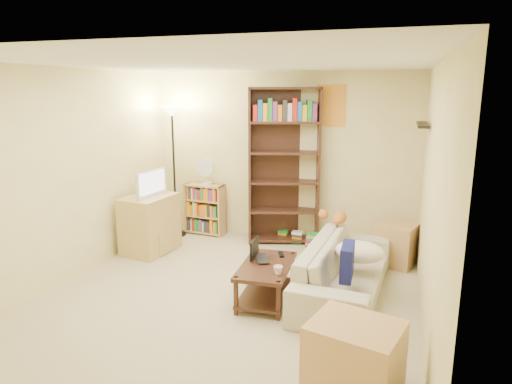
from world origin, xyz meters
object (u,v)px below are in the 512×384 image
at_px(mug, 278,270).
at_px(tall_bookshelf, 284,163).
at_px(end_cabinet, 354,357).
at_px(side_table, 396,244).
at_px(sofa, 345,270).
at_px(laptop, 266,259).
at_px(tabby_cat, 337,217).
at_px(floor_lamp, 173,134).
at_px(coffee_table, 266,277).
at_px(television, 148,183).
at_px(desk_fan, 206,170).
at_px(short_bookshelf, 205,209).
at_px(tv_stand, 150,224).

relative_size(mug, tall_bookshelf, 0.05).
relative_size(tall_bookshelf, end_cabinet, 3.49).
distance_m(tall_bookshelf, side_table, 1.92).
bearing_deg(tall_bookshelf, end_cabinet, -83.01).
bearing_deg(sofa, laptop, 111.73).
height_order(sofa, tall_bookshelf, tall_bookshelf).
xyz_separation_m(tabby_cat, side_table, (0.73, 0.34, -0.40)).
height_order(tabby_cat, laptop, tabby_cat).
height_order(floor_lamp, end_cabinet, floor_lamp).
distance_m(tabby_cat, coffee_table, 1.38).
relative_size(television, side_table, 1.18).
relative_size(sofa, desk_fan, 4.89).
bearing_deg(short_bookshelf, laptop, -45.01).
distance_m(tv_stand, television, 0.59).
distance_m(sofa, television, 2.92).
xyz_separation_m(tv_stand, side_table, (3.31, 0.56, -0.13)).
relative_size(television, floor_lamp, 0.32).
bearing_deg(laptop, floor_lamp, 24.99).
height_order(tall_bookshelf, short_bookshelf, tall_bookshelf).
height_order(side_table, end_cabinet, same).
distance_m(tabby_cat, tall_bookshelf, 1.29).
xyz_separation_m(tabby_cat, floor_lamp, (-2.58, 0.56, 0.93)).
height_order(mug, short_bookshelf, short_bookshelf).
height_order(desk_fan, end_cabinet, desk_fan).
bearing_deg(tabby_cat, television, -175.08).
relative_size(laptop, tv_stand, 0.47).
height_order(mug, television, television).
height_order(laptop, end_cabinet, end_cabinet).
xyz_separation_m(coffee_table, tall_bookshelf, (-0.31, 1.95, 0.94)).
relative_size(tabby_cat, laptop, 1.23).
height_order(sofa, laptop, sofa).
xyz_separation_m(television, side_table, (3.31, 0.56, -0.72)).
xyz_separation_m(mug, television, (-2.18, 1.19, 0.53)).
height_order(television, desk_fan, desk_fan).
relative_size(laptop, television, 0.59).
bearing_deg(short_bookshelf, side_table, -3.63).
distance_m(short_bookshelf, desk_fan, 0.64).
xyz_separation_m(sofa, side_table, (0.52, 1.13, -0.02)).
xyz_separation_m(tabby_cat, end_cabinet, (0.49, -2.44, -0.40)).
bearing_deg(tall_bookshelf, laptop, -97.77).
xyz_separation_m(short_bookshelf, side_table, (2.90, -0.43, -0.13)).
bearing_deg(tv_stand, short_bookshelf, 74.81).
height_order(coffee_table, tall_bookshelf, tall_bookshelf).
bearing_deg(tall_bookshelf, coffee_table, -97.22).
bearing_deg(desk_fan, laptop, -49.88).
height_order(short_bookshelf, end_cabinet, short_bookshelf).
xyz_separation_m(desk_fan, floor_lamp, (-0.45, -0.17, 0.56)).
relative_size(mug, television, 0.18).
bearing_deg(tabby_cat, laptop, -120.38).
xyz_separation_m(tv_stand, floor_lamp, (-0.00, 0.78, 1.19)).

